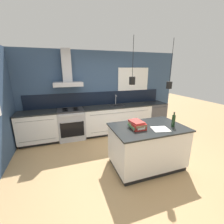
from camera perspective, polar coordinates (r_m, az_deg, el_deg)
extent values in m
plane|color=tan|center=(3.60, 3.37, -18.74)|extent=(16.00, 16.00, 0.00)
cube|color=#354C6B|center=(4.95, -5.38, 7.23)|extent=(5.60, 0.06, 2.60)
cube|color=black|center=(4.94, -5.22, 5.16)|extent=(4.42, 0.02, 0.43)
cube|color=white|center=(5.30, 8.11, 11.21)|extent=(1.12, 0.01, 0.96)
cube|color=black|center=(5.31, 8.07, 11.21)|extent=(1.04, 0.01, 0.88)
cube|color=#B5B5BA|center=(4.52, -16.38, 10.18)|extent=(0.80, 0.46, 0.12)
cube|color=#B5B5BA|center=(4.59, -16.96, 16.61)|extent=(0.26, 0.20, 0.90)
cylinder|color=black|center=(2.78, 8.02, 20.22)|extent=(0.01, 0.01, 0.68)
cylinder|color=black|center=(2.78, 7.69, 11.74)|extent=(0.11, 0.11, 0.14)
sphere|color=#F9D18C|center=(2.78, 7.69, 11.74)|extent=(0.06, 0.06, 0.06)
cylinder|color=black|center=(3.21, 21.80, 17.78)|extent=(0.01, 0.01, 0.79)
cylinder|color=black|center=(3.22, 20.95, 9.56)|extent=(0.11, 0.11, 0.14)
sphere|color=#F9D18C|center=(3.22, 20.95, 9.56)|extent=(0.06, 0.06, 0.06)
cube|color=black|center=(4.92, -25.59, -9.69)|extent=(1.02, 0.56, 0.09)
cube|color=white|center=(4.73, -26.26, -5.02)|extent=(1.05, 0.62, 0.79)
cube|color=gray|center=(4.35, -27.16, -3.04)|extent=(0.92, 0.01, 0.01)
cube|color=gray|center=(4.55, -26.27, -9.62)|extent=(0.92, 0.01, 0.01)
cube|color=#232626|center=(4.61, -26.88, -0.24)|extent=(1.07, 0.64, 0.03)
cube|color=black|center=(5.17, 1.89, -6.83)|extent=(2.14, 0.56, 0.09)
cube|color=white|center=(4.98, 2.06, -2.29)|extent=(2.21, 0.62, 0.79)
cube|color=gray|center=(4.63, 3.49, -0.21)|extent=(1.94, 0.01, 0.01)
cube|color=gray|center=(4.81, 3.38, -6.51)|extent=(1.94, 0.01, 0.01)
cube|color=#232626|center=(4.87, 2.11, 2.29)|extent=(2.23, 0.64, 0.03)
cube|color=#262628|center=(4.91, 1.90, 2.55)|extent=(0.48, 0.34, 0.01)
cylinder|color=#B5B5BA|center=(5.00, 1.39, 4.68)|extent=(0.02, 0.02, 0.31)
sphere|color=#B5B5BA|center=(4.97, 1.40, 6.46)|extent=(0.03, 0.03, 0.03)
cylinder|color=#B5B5BA|center=(4.92, 1.64, 6.12)|extent=(0.02, 0.12, 0.02)
cube|color=#B5B5BA|center=(4.71, -15.18, -4.64)|extent=(0.76, 0.62, 0.87)
cube|color=black|center=(4.42, -14.83, -6.46)|extent=(0.65, 0.02, 0.44)
cylinder|color=#B5B5BA|center=(4.32, -15.02, -3.74)|extent=(0.57, 0.02, 0.02)
cube|color=#B5B5BA|center=(4.28, -15.22, -1.26)|extent=(0.65, 0.02, 0.07)
cube|color=#2D2D30|center=(4.57, -15.59, 0.71)|extent=(0.76, 0.60, 0.04)
cylinder|color=black|center=(4.67, -17.55, 1.09)|extent=(0.17, 0.17, 0.00)
cylinder|color=black|center=(4.68, -13.85, 1.42)|extent=(0.17, 0.17, 0.00)
cylinder|color=black|center=(4.45, -17.45, 0.42)|extent=(0.17, 0.17, 0.00)
cylinder|color=black|center=(4.47, -13.58, 0.76)|extent=(0.17, 0.17, 0.00)
cube|color=#4C4C51|center=(5.65, 15.69, -1.12)|extent=(0.63, 0.62, 0.89)
cube|color=black|center=(5.53, 16.04, 3.39)|extent=(0.63, 0.62, 0.02)
cylinder|color=#4C4C51|center=(5.29, 18.01, 1.78)|extent=(0.47, 0.02, 0.02)
cube|color=black|center=(3.59, 12.72, -18.41)|extent=(1.40, 0.89, 0.09)
cube|color=white|center=(3.36, 13.18, -12.18)|extent=(1.46, 0.93, 0.79)
cube|color=#232626|center=(3.19, 13.65, -5.66)|extent=(1.51, 0.98, 0.03)
cylinder|color=#193319|center=(3.30, 22.35, -3.19)|extent=(0.07, 0.07, 0.25)
cylinder|color=#193319|center=(3.25, 22.63, -0.68)|extent=(0.03, 0.03, 0.06)
cylinder|color=#262628|center=(3.24, 22.69, -0.14)|extent=(0.03, 0.03, 0.01)
cube|color=beige|center=(3.04, 9.73, -5.88)|extent=(0.28, 0.29, 0.03)
cube|color=#4C7F4C|center=(3.02, 9.25, -5.25)|extent=(0.26, 0.32, 0.04)
cube|color=olive|center=(3.01, 9.72, -4.55)|extent=(0.26, 0.33, 0.04)
cube|color=#B2332D|center=(3.01, 9.29, -3.72)|extent=(0.24, 0.32, 0.04)
cube|color=red|center=(2.97, 10.29, -5.53)|extent=(0.25, 0.17, 0.12)
cube|color=white|center=(2.90, 11.11, -6.11)|extent=(0.15, 0.01, 0.06)
cube|color=silver|center=(3.12, 17.95, -6.19)|extent=(0.38, 0.35, 0.01)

